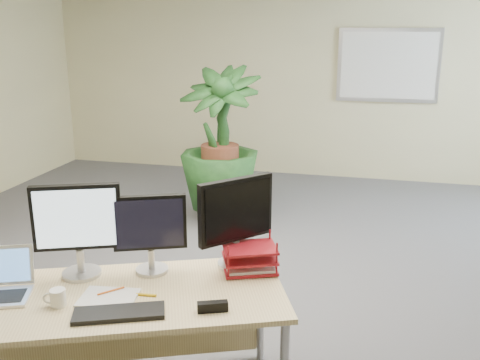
% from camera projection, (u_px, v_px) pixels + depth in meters
% --- Properties ---
extents(floor, '(8.00, 8.00, 0.00)m').
position_uv_depth(floor, '(215.00, 313.00, 3.97)').
color(floor, '#4A4A50').
rests_on(floor, ground).
extents(back_wall, '(7.00, 0.04, 2.70)m').
position_uv_depth(back_wall, '(296.00, 79.00, 7.32)').
color(back_wall, beige).
rests_on(back_wall, floor).
extents(whiteboard, '(1.30, 0.04, 0.95)m').
position_uv_depth(whiteboard, '(388.00, 66.00, 6.96)').
color(whiteboard, silver).
rests_on(whiteboard, back_wall).
extents(desk, '(1.95, 1.38, 0.69)m').
position_uv_depth(desk, '(117.00, 310.00, 2.94)').
color(desk, tan).
rests_on(desk, floor).
extents(floor_plant, '(0.94, 0.94, 1.50)m').
position_uv_depth(floor_plant, '(220.00, 154.00, 5.64)').
color(floor_plant, '#123314').
rests_on(floor_plant, floor).
extents(monitor_left, '(0.46, 0.22, 0.53)m').
position_uv_depth(monitor_left, '(77.00, 224.00, 2.94)').
color(monitor_left, '#B8B8BD').
rests_on(monitor_left, desk).
extents(monitor_right, '(0.39, 0.19, 0.46)m').
position_uv_depth(monitor_right, '(150.00, 229.00, 3.00)').
color(monitor_right, '#B8B8BD').
rests_on(monitor_right, desk).
extents(monitor_dark, '(0.36, 0.38, 0.53)m').
position_uv_depth(monitor_dark, '(236.00, 217.00, 3.06)').
color(monitor_dark, '#B8B8BD').
rests_on(monitor_dark, desk).
extents(keyboard, '(0.46, 0.30, 0.02)m').
position_uv_depth(keyboard, '(119.00, 313.00, 2.60)').
color(keyboard, black).
rests_on(keyboard, desk).
extents(coffee_mug, '(0.11, 0.08, 0.09)m').
position_uv_depth(coffee_mug, '(57.00, 298.00, 2.69)').
color(coffee_mug, white).
rests_on(coffee_mug, desk).
extents(spiral_notebook, '(0.31, 0.25, 0.01)m').
position_uv_depth(spiral_notebook, '(108.00, 298.00, 2.76)').
color(spiral_notebook, silver).
rests_on(spiral_notebook, desk).
extents(orange_pen, '(0.11, 0.12, 0.01)m').
position_uv_depth(orange_pen, '(111.00, 291.00, 2.81)').
color(orange_pen, orange).
rests_on(orange_pen, spiral_notebook).
extents(yellow_highlighter, '(0.11, 0.03, 0.01)m').
position_uv_depth(yellow_highlighter, '(146.00, 295.00, 2.79)').
color(yellow_highlighter, yellow).
rests_on(yellow_highlighter, desk).
extents(letter_tray, '(0.36, 0.32, 0.14)m').
position_uv_depth(letter_tray, '(250.00, 260.00, 3.07)').
color(letter_tray, maroon).
rests_on(letter_tray, desk).
extents(stapler, '(0.16, 0.09, 0.05)m').
position_uv_depth(stapler, '(213.00, 307.00, 2.64)').
color(stapler, black).
rests_on(stapler, desk).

